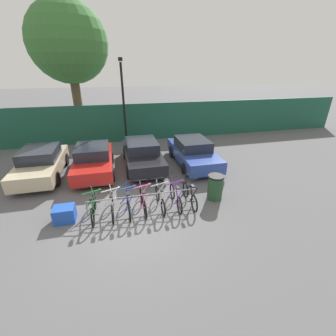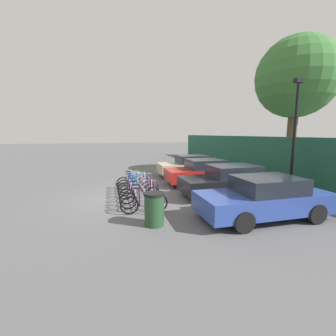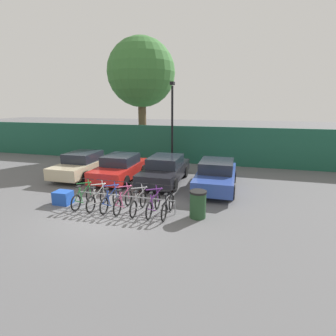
{
  "view_description": "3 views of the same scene",
  "coord_description": "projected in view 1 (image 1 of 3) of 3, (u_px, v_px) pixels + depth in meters",
  "views": [
    {
      "loc": [
        -0.37,
        -6.58,
        4.92
      ],
      "look_at": [
        1.78,
        2.25,
        0.83
      ],
      "focal_mm": 24.0,
      "sensor_mm": 36.0,
      "label": 1
    },
    {
      "loc": [
        9.84,
        -0.61,
        2.81
      ],
      "look_at": [
        -0.67,
        2.15,
        1.13
      ],
      "focal_mm": 24.0,
      "sensor_mm": 36.0,
      "label": 2
    },
    {
      "loc": [
        4.65,
        -8.36,
        4.12
      ],
      "look_at": [
        1.73,
        2.4,
        1.37
      ],
      "focal_mm": 28.0,
      "sensor_mm": 36.0,
      "label": 3
    }
  ],
  "objects": [
    {
      "name": "bicycle_black",
      "position": [
        190.0,
        195.0,
        8.73
      ],
      "size": [
        0.68,
        1.71,
        1.05
      ],
      "rotation": [
        0.0,
        0.0,
        -0.06
      ],
      "color": "black",
      "rests_on": "ground"
    },
    {
      "name": "hoarding_wall",
      "position": [
        119.0,
        123.0,
        15.82
      ],
      "size": [
        36.0,
        0.16,
        2.61
      ],
      "primitive_type": "cube",
      "color": "#19513D",
      "rests_on": "ground"
    },
    {
      "name": "car_red",
      "position": [
        94.0,
        160.0,
        11.24
      ],
      "size": [
        1.91,
        4.12,
        1.4
      ],
      "color": "red",
      "rests_on": "ground"
    },
    {
      "name": "ground_plane",
      "position": [
        134.0,
        220.0,
        7.94
      ],
      "size": [
        120.0,
        120.0,
        0.0
      ],
      "primitive_type": "plane",
      "color": "#59595B"
    },
    {
      "name": "car_beige",
      "position": [
        41.0,
        163.0,
        10.87
      ],
      "size": [
        1.91,
        4.26,
        1.4
      ],
      "color": "#C1B28E",
      "rests_on": "ground"
    },
    {
      "name": "bicycle_white",
      "position": [
        112.0,
        205.0,
        8.09
      ],
      "size": [
        0.68,
        1.71,
        1.05
      ],
      "rotation": [
        0.0,
        0.0,
        -0.02
      ],
      "color": "black",
      "rests_on": "ground"
    },
    {
      "name": "tree_behind_hoarding",
      "position": [
        68.0,
        43.0,
        14.75
      ],
      "size": [
        5.12,
        5.12,
        8.96
      ],
      "color": "brown",
      "rests_on": "ground"
    },
    {
      "name": "car_black",
      "position": [
        142.0,
        154.0,
        12.01
      ],
      "size": [
        1.91,
        4.55,
        1.4
      ],
      "color": "black",
      "rests_on": "ground"
    },
    {
      "name": "cargo_crate",
      "position": [
        65.0,
        214.0,
        7.78
      ],
      "size": [
        0.7,
        0.56,
        0.55
      ],
      "primitive_type": "cube",
      "color": "blue",
      "rests_on": "ground"
    },
    {
      "name": "bicycle_blue",
      "position": [
        128.0,
        203.0,
        8.22
      ],
      "size": [
        0.68,
        1.71,
        1.05
      ],
      "rotation": [
        0.0,
        0.0,
        0.01
      ],
      "color": "black",
      "rests_on": "ground"
    },
    {
      "name": "car_blue",
      "position": [
        193.0,
        152.0,
        12.28
      ],
      "size": [
        1.91,
        4.45,
        1.4
      ],
      "color": "#2D479E",
      "rests_on": "ground"
    },
    {
      "name": "bicycle_silver",
      "position": [
        160.0,
        199.0,
        8.47
      ],
      "size": [
        0.68,
        1.71,
        1.05
      ],
      "rotation": [
        0.0,
        0.0,
        -0.01
      ],
      "color": "black",
      "rests_on": "ground"
    },
    {
      "name": "trash_bin",
      "position": [
        215.0,
        187.0,
        9.02
      ],
      "size": [
        0.63,
        0.63,
        1.03
      ],
      "color": "#234728",
      "rests_on": "ground"
    },
    {
      "name": "bicycle_green",
      "position": [
        93.0,
        208.0,
        7.95
      ],
      "size": [
        0.68,
        1.71,
        1.05
      ],
      "rotation": [
        0.0,
        0.0,
        0.01
      ],
      "color": "black",
      "rests_on": "ground"
    },
    {
      "name": "lamp_post",
      "position": [
        123.0,
        99.0,
        14.28
      ],
      "size": [
        0.24,
        0.44,
        5.46
      ],
      "color": "black",
      "rests_on": "ground"
    },
    {
      "name": "bicycle_pink",
      "position": [
        143.0,
        201.0,
        8.33
      ],
      "size": [
        0.68,
        1.71,
        1.05
      ],
      "rotation": [
        0.0,
        0.0,
        0.02
      ],
      "color": "black",
      "rests_on": "ground"
    },
    {
      "name": "bike_rack",
      "position": [
        143.0,
        196.0,
        8.42
      ],
      "size": [
        4.14,
        0.04,
        0.57
      ],
      "color": "gray",
      "rests_on": "ground"
    },
    {
      "name": "bicycle_purple",
      "position": [
        176.0,
        197.0,
        8.6
      ],
      "size": [
        0.68,
        1.71,
        1.05
      ],
      "rotation": [
        0.0,
        0.0,
        -0.05
      ],
      "color": "black",
      "rests_on": "ground"
    }
  ]
}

